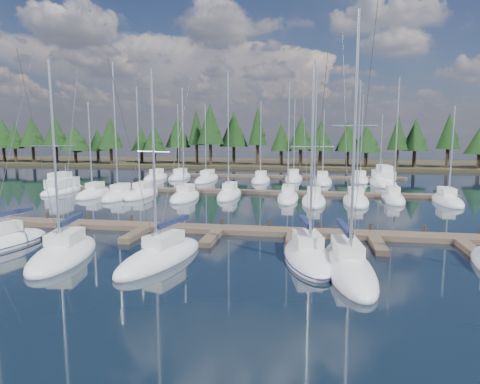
% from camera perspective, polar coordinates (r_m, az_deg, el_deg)
% --- Properties ---
extents(ground, '(260.00, 260.00, 0.00)m').
position_cam_1_polar(ground, '(46.45, 0.42, -1.93)').
color(ground, black).
rests_on(ground, ground).
extents(far_shore, '(220.00, 30.00, 0.60)m').
position_cam_1_polar(far_shore, '(105.70, 5.68, 3.82)').
color(far_shore, '#322C1C').
rests_on(far_shore, ground).
extents(main_dock, '(44.00, 6.13, 0.90)m').
position_cam_1_polar(main_dock, '(34.25, -3.00, -5.21)').
color(main_dock, brown).
rests_on(main_dock, ground).
extents(back_docks, '(50.00, 21.80, 0.40)m').
position_cam_1_polar(back_docks, '(65.63, 3.18, 1.17)').
color(back_docks, brown).
rests_on(back_docks, ground).
extents(front_sailboat_2, '(4.30, 8.74, 13.09)m').
position_cam_1_polar(front_sailboat_2, '(29.89, -22.46, -7.66)').
color(front_sailboat_2, silver).
rests_on(front_sailboat_2, ground).
extents(front_sailboat_3, '(4.55, 8.97, 12.49)m').
position_cam_1_polar(front_sailboat_3, '(27.57, -10.51, -8.47)').
color(front_sailboat_3, silver).
rests_on(front_sailboat_3, ground).
extents(front_sailboat_4, '(4.56, 8.79, 13.03)m').
position_cam_1_polar(front_sailboat_4, '(27.44, 9.09, -8.52)').
color(front_sailboat_4, silver).
rests_on(front_sailboat_4, ground).
extents(front_sailboat_5, '(3.63, 10.12, 15.23)m').
position_cam_1_polar(front_sailboat_5, '(25.95, 14.19, -9.61)').
color(front_sailboat_5, silver).
rests_on(front_sailboat_5, ground).
extents(back_sailboat_rows, '(44.97, 32.30, 16.91)m').
position_cam_1_polar(back_sailboat_rows, '(60.82, 2.98, 0.69)').
color(back_sailboat_rows, silver).
rests_on(back_sailboat_rows, ground).
extents(motor_yacht_left, '(3.06, 8.90, 4.43)m').
position_cam_1_polar(motor_yacht_left, '(62.15, -22.59, 0.44)').
color(motor_yacht_left, silver).
rests_on(motor_yacht_left, ground).
extents(motor_yacht_right, '(4.33, 9.78, 4.73)m').
position_cam_1_polar(motor_yacht_right, '(70.96, 18.54, 1.54)').
color(motor_yacht_right, silver).
rests_on(motor_yacht_right, ground).
extents(tree_line, '(184.31, 11.74, 13.80)m').
position_cam_1_polar(tree_line, '(95.77, 4.38, 7.54)').
color(tree_line, black).
rests_on(tree_line, far_shore).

